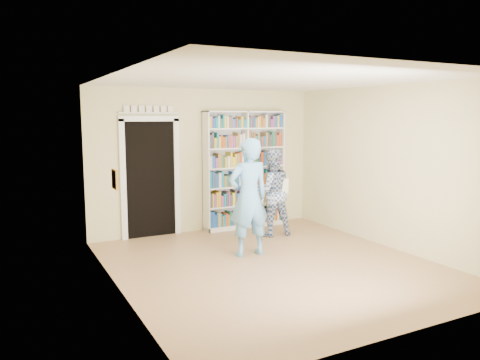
# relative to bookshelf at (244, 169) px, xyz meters

# --- Properties ---
(floor) EXTENTS (5.00, 5.00, 0.00)m
(floor) POSITION_rel_bookshelf_xyz_m (-0.75, -2.34, -1.16)
(floor) COLOR #A2744E
(floor) RESTS_ON ground
(ceiling) EXTENTS (5.00, 5.00, 0.00)m
(ceiling) POSITION_rel_bookshelf_xyz_m (-0.75, -2.34, 1.54)
(ceiling) COLOR white
(ceiling) RESTS_ON wall_back
(wall_back) EXTENTS (4.50, 0.00, 4.50)m
(wall_back) POSITION_rel_bookshelf_xyz_m (-0.75, 0.16, 0.19)
(wall_back) COLOR beige
(wall_back) RESTS_ON floor
(wall_left) EXTENTS (0.00, 5.00, 5.00)m
(wall_left) POSITION_rel_bookshelf_xyz_m (-3.00, -2.34, 0.19)
(wall_left) COLOR beige
(wall_left) RESTS_ON floor
(wall_right) EXTENTS (0.00, 5.00, 5.00)m
(wall_right) POSITION_rel_bookshelf_xyz_m (1.50, -2.34, 0.19)
(wall_right) COLOR beige
(wall_right) RESTS_ON floor
(bookshelf) EXTENTS (1.67, 0.31, 2.29)m
(bookshelf) POSITION_rel_bookshelf_xyz_m (0.00, 0.00, 0.00)
(bookshelf) COLOR white
(bookshelf) RESTS_ON floor
(doorway) EXTENTS (1.10, 0.08, 2.43)m
(doorway) POSITION_rel_bookshelf_xyz_m (-1.85, 0.13, 0.02)
(doorway) COLOR black
(doorway) RESTS_ON floor
(wall_art) EXTENTS (0.03, 0.25, 0.25)m
(wall_art) POSITION_rel_bookshelf_xyz_m (-2.98, -2.14, 0.24)
(wall_art) COLOR brown
(wall_art) RESTS_ON wall_left
(man_blue) EXTENTS (0.69, 0.46, 1.86)m
(man_blue) POSITION_rel_bookshelf_xyz_m (-0.83, -1.72, -0.23)
(man_blue) COLOR #65A5E1
(man_blue) RESTS_ON floor
(man_plaid) EXTENTS (0.87, 0.72, 1.61)m
(man_plaid) POSITION_rel_bookshelf_xyz_m (0.13, -0.80, -0.35)
(man_plaid) COLOR navy
(man_plaid) RESTS_ON floor
(paper_sheet) EXTENTS (0.20, 0.02, 0.28)m
(paper_sheet) POSITION_rel_bookshelf_xyz_m (0.28, -1.00, -0.22)
(paper_sheet) COLOR white
(paper_sheet) RESTS_ON man_plaid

